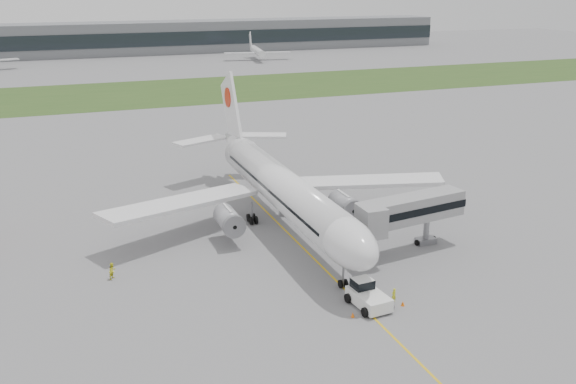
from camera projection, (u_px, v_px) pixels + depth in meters
name	position (u px, v px, depth m)	size (l,w,h in m)	color
ground	(293.00, 238.00, 82.27)	(600.00, 600.00, 0.00)	slate
apron_markings	(308.00, 252.00, 77.83)	(70.00, 70.00, 0.04)	gold
grass_strip	(146.00, 93.00, 188.87)	(600.00, 50.00, 0.02)	#2C4B1C
terminal_building	(106.00, 39.00, 284.30)	(320.00, 22.30, 14.00)	slate
airliner	(280.00, 185.00, 84.83)	(48.13, 53.95, 17.88)	white
pushback_tug	(367.00, 295.00, 64.84)	(3.66, 5.10, 2.50)	white
jet_bridge	(406.00, 211.00, 76.48)	(15.21, 6.34, 7.07)	gray
safety_cone_left	(353.00, 315.00, 62.77)	(0.37, 0.37, 0.51)	orange
safety_cone_right	(403.00, 303.00, 64.95)	(0.39, 0.39, 0.54)	orange
ground_crew_near	(394.00, 295.00, 65.59)	(0.56, 0.37, 1.53)	yellow
ground_crew_far	(113.00, 271.00, 70.68)	(0.93, 0.72, 1.91)	yellow
distant_aircraft_right	(258.00, 60.00, 267.70)	(27.55, 24.31, 10.54)	white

